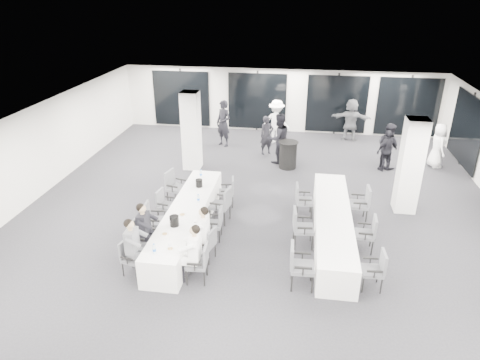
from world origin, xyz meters
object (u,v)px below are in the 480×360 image
object	(u,v)px
banquet_table_main	(187,220)
chair_main_left_far	(174,185)
chair_main_right_mid	(216,222)
standing_guest_g	(223,120)
chair_side_left_far	(302,198)
ice_bucket_far	(199,183)
standing_guest_c	(276,119)
standing_guest_h	(388,143)
chair_main_left_mid	(152,218)
chair_side_left_near	(298,263)
ice_bucket_near	(174,221)
standing_guest_d	(387,148)
chair_main_left_fourth	(164,203)
chair_side_right_near	(376,268)
chair_side_left_mid	(300,225)
chair_main_left_second	(141,235)
chair_main_right_fourth	(223,203)
chair_main_right_far	(229,190)
chair_side_right_far	(362,202)
chair_main_left_near	(130,255)
chair_main_right_second	(208,243)
chair_side_right_mid	(368,232)
chair_main_right_near	(200,261)
cocktail_table	(288,155)
standing_guest_f	(351,117)
banquet_table_side	(332,225)
standing_guest_b	(279,135)
standing_guest_e	(438,143)

from	to	relation	value
banquet_table_main	chair_main_left_far	size ratio (longest dim) A/B	4.83
chair_main_right_mid	standing_guest_g	size ratio (longest dim) A/B	0.42
chair_side_left_far	ice_bucket_far	size ratio (longest dim) A/B	4.28
standing_guest_c	standing_guest_h	world-z (taller)	standing_guest_c
chair_main_left_mid	chair_side_left_near	distance (m)	4.10
standing_guest_c	ice_bucket_near	size ratio (longest dim) A/B	8.04
standing_guest_d	chair_main_left_mid	bearing A→B (deg)	5.41
chair_main_left_fourth	chair_side_right_near	bearing A→B (deg)	76.22
chair_side_left_mid	chair_main_left_mid	bearing A→B (deg)	-92.98
banquet_table_main	chair_side_left_far	world-z (taller)	chair_side_left_far
ice_bucket_near	chair_main_left_second	bearing A→B (deg)	-162.08
chair_main_right_fourth	chair_main_right_far	size ratio (longest dim) A/B	1.17
chair_side_right_far	chair_main_left_fourth	bearing A→B (deg)	96.40
chair_side_right_near	chair_main_right_far	bearing A→B (deg)	45.71
chair_main_left_near	chair_main_right_second	world-z (taller)	chair_main_right_second
chair_main_right_mid	ice_bucket_far	size ratio (longest dim) A/B	3.95
chair_side_left_near	chair_side_left_mid	distance (m)	1.65
chair_side_left_mid	ice_bucket_far	distance (m)	3.34
chair_side_right_mid	ice_bucket_far	bearing A→B (deg)	74.26
chair_main_left_second	chair_main_right_fourth	bearing A→B (deg)	149.87
banquet_table_main	chair_main_right_near	size ratio (longest dim) A/B	5.40
chair_side_left_near	standing_guest_g	distance (m)	9.38
cocktail_table	chair_main_left_near	bearing A→B (deg)	-115.41
chair_main_left_near	chair_main_left_far	xyz separation A→B (m)	(-0.02, 3.59, 0.10)
chair_main_right_far	standing_guest_c	size ratio (longest dim) A/B	0.43
chair_main_right_second	standing_guest_f	distance (m)	10.44
cocktail_table	chair_main_left_mid	xyz separation A→B (m)	(-3.28, -5.29, 0.06)
banquet_table_side	standing_guest_b	size ratio (longest dim) A/B	2.34
chair_main_right_far	chair_side_left_mid	distance (m)	2.88
banquet_table_side	standing_guest_b	distance (m)	5.45
banquet_table_main	standing_guest_e	distance (m)	9.78
chair_side_right_far	chair_main_left_second	bearing A→B (deg)	113.52
ice_bucket_near	ice_bucket_far	world-z (taller)	ice_bucket_near
chair_side_left_mid	ice_bucket_near	xyz separation A→B (m)	(-3.04, -0.75, 0.29)
chair_side_left_mid	ice_bucket_near	bearing A→B (deg)	-81.72
chair_side_left_near	standing_guest_f	world-z (taller)	standing_guest_f
chair_main_left_near	chair_main_left_fourth	world-z (taller)	chair_main_left_fourth
ice_bucket_near	standing_guest_b	bearing A→B (deg)	71.67
chair_main_left_far	chair_main_right_fourth	xyz separation A→B (m)	(1.68, -0.94, -0.00)
cocktail_table	chair_main_left_far	world-z (taller)	chair_main_left_far
ice_bucket_near	chair_main_right_fourth	bearing A→B (deg)	61.67
standing_guest_b	ice_bucket_far	xyz separation A→B (m)	(-2.03, -4.09, -0.20)
chair_main_right_second	chair_main_right_far	world-z (taller)	chair_main_right_far
standing_guest_h	ice_bucket_near	size ratio (longest dim) A/B	7.26
chair_main_right_far	ice_bucket_far	bearing A→B (deg)	106.45
standing_guest_h	standing_guest_g	bearing A→B (deg)	34.81
chair_main_left_fourth	standing_guest_f	bearing A→B (deg)	152.29
chair_side_right_far	chair_main_left_near	bearing A→B (deg)	119.61
chair_side_left_near	standing_guest_h	distance (m)	7.97
chair_main_right_second	chair_main_left_mid	bearing A→B (deg)	77.91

